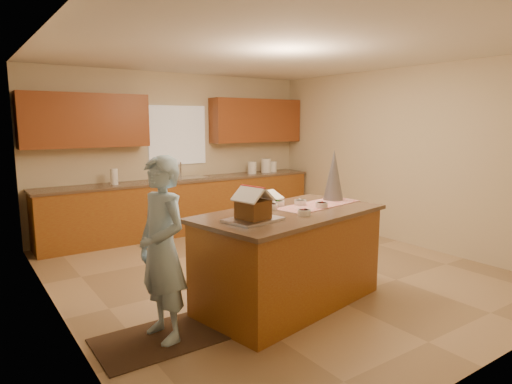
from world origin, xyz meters
TOP-DOWN VIEW (x-y plane):
  - floor at (0.00, 0.00)m, footprint 5.50×5.50m
  - ceiling at (0.00, 0.00)m, footprint 5.50×5.50m
  - wall_back at (0.00, 2.75)m, footprint 5.50×5.50m
  - wall_front at (0.00, -2.75)m, footprint 5.50×5.50m
  - wall_left at (-2.50, 0.00)m, footprint 5.50×5.50m
  - wall_right at (2.50, 0.00)m, footprint 5.50×5.50m
  - stone_accent at (-2.48, -0.80)m, footprint 0.00×2.50m
  - window_curtain at (0.00, 2.72)m, footprint 1.05×0.03m
  - back_counter_base at (0.00, 2.45)m, footprint 4.80×0.60m
  - back_counter_top at (0.00, 2.45)m, footprint 4.85×0.63m
  - upper_cabinet_left at (-1.55, 2.57)m, footprint 1.85×0.35m
  - upper_cabinet_right at (1.55, 2.57)m, footprint 1.85×0.35m
  - sink at (0.00, 2.45)m, footprint 0.70×0.45m
  - faucet at (0.00, 2.63)m, footprint 0.03×0.03m
  - island_base at (-0.46, -0.93)m, footprint 2.07×1.30m
  - island_top at (-0.46, -0.93)m, footprint 2.17×1.40m
  - table_runner at (0.01, -0.84)m, footprint 1.12×0.58m
  - baking_tray at (-1.03, -1.09)m, footprint 0.55×0.45m
  - cookbook at (-0.38, -0.50)m, footprint 0.26×0.22m
  - tinsel_tree at (0.35, -0.72)m, footprint 0.27×0.27m
  - rug at (-1.89, -0.90)m, footprint 1.08×0.71m
  - boy at (-1.84, -0.90)m, footprint 0.46×0.63m
  - canister_a at (1.37, 2.45)m, footprint 0.16×0.16m
  - canister_b at (1.69, 2.45)m, footprint 0.18×0.18m
  - canister_c at (1.86, 2.45)m, footprint 0.14×0.14m
  - paper_towel at (-1.20, 2.45)m, footprint 0.11×0.11m
  - gingerbread_house at (-1.03, -1.09)m, footprint 0.34×0.35m
  - candy_bowls at (-0.41, -0.81)m, footprint 0.84×0.69m

SIDE VIEW (x-z plane):
  - floor at x=0.00m, z-range 0.00..0.00m
  - rug at x=-1.89m, z-range 0.00..0.01m
  - back_counter_base at x=0.00m, z-range 0.00..0.88m
  - island_base at x=-0.46m, z-range 0.00..0.94m
  - boy at x=-1.84m, z-range 0.01..1.61m
  - sink at x=0.00m, z-range 0.83..0.95m
  - back_counter_top at x=0.00m, z-range 0.88..0.92m
  - island_top at x=-0.46m, z-range 0.94..0.98m
  - table_runner at x=0.01m, z-range 0.98..0.99m
  - baking_tray at x=-1.03m, z-range 0.98..1.01m
  - candy_bowls at x=-0.41m, z-range 0.98..1.04m
  - canister_c at x=1.86m, z-range 0.92..1.12m
  - canister_a at x=1.37m, z-range 0.92..1.15m
  - paper_towel at x=-1.20m, z-range 0.92..1.17m
  - canister_b at x=1.69m, z-range 0.92..1.19m
  - faucet at x=0.00m, z-range 0.92..1.20m
  - cookbook at x=-0.38m, z-range 1.03..1.13m
  - gingerbread_house at x=-1.03m, z-range 0.97..1.27m
  - stone_accent at x=-2.48m, z-range 0.00..2.50m
  - tinsel_tree at x=0.35m, z-range 0.98..1.57m
  - wall_back at x=0.00m, z-range 1.35..1.35m
  - wall_front at x=0.00m, z-range 1.35..1.35m
  - wall_left at x=-2.50m, z-range 1.35..1.35m
  - wall_right at x=2.50m, z-range 1.35..1.35m
  - window_curtain at x=0.00m, z-range 1.15..2.15m
  - upper_cabinet_left at x=-1.55m, z-range 1.50..2.30m
  - upper_cabinet_right at x=1.55m, z-range 1.50..2.30m
  - ceiling at x=0.00m, z-range 2.70..2.70m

